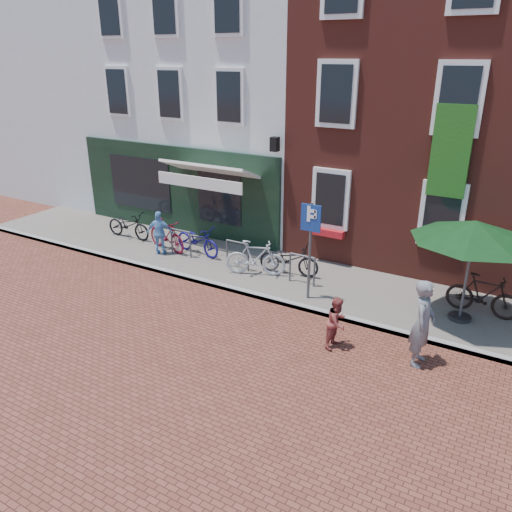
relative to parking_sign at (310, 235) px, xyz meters
The scene contains 16 objects.
ground 2.10m from the parking_sign, 152.50° to the right, with size 80.00×80.00×0.00m, color brown.
sidewalk 1.99m from the parking_sign, 89.46° to the left, with size 24.00×3.00×0.10m, color slate.
building_stucco 9.24m from the parking_sign, 132.73° to the left, with size 8.00×8.00×9.00m, color silver.
building_brick_mid 7.31m from the parking_sign, 81.15° to the left, with size 6.00×8.00×10.00m, color maroon.
filler_left 15.21m from the parking_sign, 154.33° to the left, with size 7.00×8.00×9.00m, color silver.
parking_sign is the anchor object (origin of this frame).
parasol 3.61m from the parking_sign, 12.72° to the left, with size 2.68×2.68×2.48m.
woman 3.42m from the parking_sign, 23.69° to the right, with size 0.66×0.43×1.81m, color slate.
boy 2.42m from the parking_sign, 48.90° to the right, with size 0.55×0.43×1.14m, color #953C37.
cafe_person 5.23m from the parking_sign, behind, with size 0.79×0.33×1.34m, color #6FA6D9.
bicycle_0 7.15m from the parking_sign, behind, with size 0.59×1.70×0.89m, color black.
bicycle_1 5.36m from the parking_sign, behind, with size 0.47×1.65×0.99m, color maroon.
bicycle_2 4.45m from the parking_sign, 165.78° to the left, with size 0.59×1.70×0.89m, color #140D62.
bicycle_3 2.27m from the parking_sign, 162.35° to the left, with size 0.47×1.65×0.99m, color #ADAEB0.
bicycle_4 1.96m from the parking_sign, 134.78° to the left, with size 0.59×1.70×0.89m, color black.
bicycle_5 4.23m from the parking_sign, 18.22° to the left, with size 0.47×1.65×0.99m, color black.
Camera 1 is at (5.48, -9.83, 5.79)m, focal length 35.13 mm.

